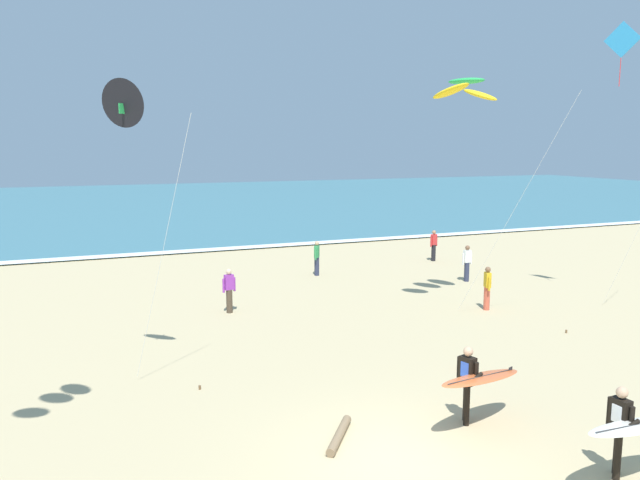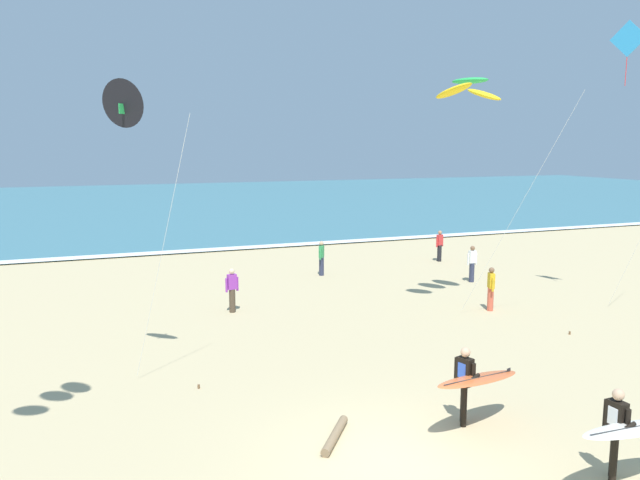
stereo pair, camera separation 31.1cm
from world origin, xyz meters
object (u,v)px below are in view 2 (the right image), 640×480
(surfer_trailing, at_px, (625,428))
(driftwood_log, at_px, (335,435))
(kite_delta_charcoal_near, at_px, (125,104))
(bystander_purple_top, at_px, (232,290))
(kite_arc_emerald_mid, at_px, (470,89))
(bystander_white_top, at_px, (472,264))
(bystander_yellow_top, at_px, (491,289))
(bystander_red_top, at_px, (440,246))
(bystander_green_top, at_px, (321,258))
(beach_ball, at_px, (464,367))
(surfer_lead, at_px, (472,380))
(kite_diamond_cobalt_high, at_px, (630,49))

(surfer_trailing, distance_m, driftwood_log, 5.37)
(kite_delta_charcoal_near, height_order, bystander_purple_top, kite_delta_charcoal_near)
(kite_arc_emerald_mid, xyz_separation_m, driftwood_log, (-7.87, -7.22, -7.69))
(kite_arc_emerald_mid, distance_m, bystander_white_top, 8.72)
(kite_delta_charcoal_near, xyz_separation_m, bystander_yellow_top, (12.46, 2.27, -6.07))
(kite_arc_emerald_mid, relative_size, bystander_red_top, 5.13)
(bystander_yellow_top, bearing_deg, bystander_red_top, 69.08)
(kite_delta_charcoal_near, bearing_deg, bystander_green_top, 48.39)
(kite_delta_charcoal_near, height_order, bystander_red_top, kite_delta_charcoal_near)
(bystander_green_top, xyz_separation_m, beach_ball, (-0.87, -12.66, -0.67))
(bystander_green_top, bearing_deg, surfer_lead, -99.61)
(beach_ball, bearing_deg, bystander_yellow_top, 47.95)
(kite_delta_charcoal_near, distance_m, driftwood_log, 9.03)
(bystander_purple_top, bearing_deg, kite_diamond_cobalt_high, -18.24)
(surfer_lead, xyz_separation_m, kite_delta_charcoal_near, (-6.36, 5.34, 5.83))
(kite_delta_charcoal_near, relative_size, driftwood_log, 4.82)
(surfer_lead, xyz_separation_m, bystander_yellow_top, (6.10, 7.62, -0.24))
(surfer_trailing, bearing_deg, beach_ball, 84.20)
(surfer_lead, distance_m, surfer_trailing, 3.10)
(bystander_purple_top, bearing_deg, driftwood_log, -91.54)
(kite_delta_charcoal_near, bearing_deg, bystander_yellow_top, 10.34)
(bystander_white_top, xyz_separation_m, beach_ball, (-6.48, -9.05, -0.67))
(kite_diamond_cobalt_high, bearing_deg, driftwood_log, -156.32)
(kite_delta_charcoal_near, bearing_deg, bystander_red_top, 35.11)
(kite_diamond_cobalt_high, distance_m, bystander_white_top, 10.27)
(bystander_red_top, relative_size, driftwood_log, 1.02)
(surfer_lead, bearing_deg, kite_diamond_cobalt_high, 31.25)
(bystander_purple_top, relative_size, bystander_white_top, 1.00)
(kite_arc_emerald_mid, xyz_separation_m, beach_ball, (-3.23, -4.93, -7.64))
(bystander_purple_top, distance_m, beach_ball, 9.11)
(kite_arc_emerald_mid, relative_size, bystander_green_top, 5.13)
(kite_delta_charcoal_near, relative_size, bystander_white_top, 4.72)
(bystander_red_top, bearing_deg, bystander_white_top, -105.21)
(surfer_lead, xyz_separation_m, kite_arc_emerald_mid, (4.97, 7.73, 6.73))
(bystander_green_top, bearing_deg, bystander_white_top, -32.76)
(surfer_trailing, xyz_separation_m, bystander_white_top, (7.05, 14.70, -0.24))
(surfer_trailing, relative_size, kite_diamond_cobalt_high, 0.23)
(bystander_green_top, bearing_deg, bystander_red_top, 8.59)
(bystander_red_top, xyz_separation_m, beach_ball, (-7.74, -13.69, -0.67))
(bystander_white_top, relative_size, bystander_red_top, 1.00)
(bystander_purple_top, xyz_separation_m, bystander_yellow_top, (8.72, -3.14, 0.00))
(kite_arc_emerald_mid, bearing_deg, kite_delta_charcoal_near, -168.13)
(kite_diamond_cobalt_high, height_order, beach_ball, kite_diamond_cobalt_high)
(kite_delta_charcoal_near, xyz_separation_m, bystander_purple_top, (3.74, 5.42, -6.07))
(kite_delta_charcoal_near, relative_size, bystander_yellow_top, 4.72)
(kite_delta_charcoal_near, relative_size, bystander_green_top, 4.72)
(beach_ball, height_order, driftwood_log, beach_ball)
(surfer_lead, height_order, kite_delta_charcoal_near, kite_delta_charcoal_near)
(bystander_yellow_top, bearing_deg, surfer_trailing, -115.17)
(bystander_yellow_top, height_order, bystander_white_top, same)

